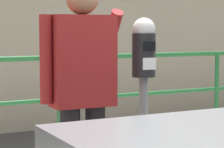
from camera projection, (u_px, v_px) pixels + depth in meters
parking_meter at (144, 71)px, 3.74m from camera, size 0.18×0.19×1.55m
pedestrian_at_meter at (82, 86)px, 3.55m from camera, size 0.66×0.49×1.80m
background_railing at (59, 82)px, 5.79m from camera, size 24.06×0.06×1.15m
backdrop_wall at (11, 26)px, 7.55m from camera, size 32.00×0.50×3.26m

